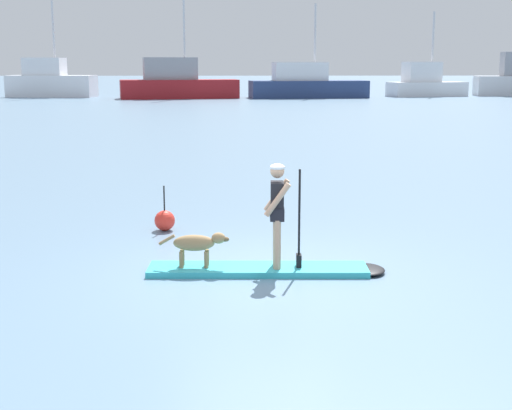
{
  "coord_description": "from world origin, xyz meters",
  "views": [
    {
      "loc": [
        -0.34,
        -10.82,
        3.26
      ],
      "look_at": [
        0.0,
        1.0,
        0.9
      ],
      "focal_mm": 49.53,
      "sensor_mm": 36.0,
      "label": 1
    }
  ],
  "objects_px": {
    "moored_boat_outer": "(425,83)",
    "moored_boat_center": "(177,83)",
    "person_paddler": "(278,208)",
    "marker_buoy": "(165,220)",
    "dog": "(197,244)",
    "moored_boat_starboard": "(306,84)",
    "paddleboard": "(272,269)",
    "moored_boat_port": "(50,82)"
  },
  "relations": [
    {
      "from": "moored_boat_outer",
      "to": "marker_buoy",
      "type": "height_order",
      "value": "moored_boat_outer"
    },
    {
      "from": "paddleboard",
      "to": "dog",
      "type": "height_order",
      "value": "dog"
    },
    {
      "from": "person_paddler",
      "to": "dog",
      "type": "height_order",
      "value": "person_paddler"
    },
    {
      "from": "paddleboard",
      "to": "moored_boat_starboard",
      "type": "height_order",
      "value": "moored_boat_starboard"
    },
    {
      "from": "marker_buoy",
      "to": "dog",
      "type": "bearing_deg",
      "value": -74.6
    },
    {
      "from": "person_paddler",
      "to": "moored_boat_center",
      "type": "xyz_separation_m",
      "value": [
        -6.34,
        58.9,
        0.43
      ]
    },
    {
      "from": "moored_boat_port",
      "to": "marker_buoy",
      "type": "bearing_deg",
      "value": -73.73
    },
    {
      "from": "paddleboard",
      "to": "marker_buoy",
      "type": "relative_size",
      "value": 4.17
    },
    {
      "from": "moored_boat_center",
      "to": "moored_boat_outer",
      "type": "distance_m",
      "value": 25.65
    },
    {
      "from": "dog",
      "to": "moored_boat_outer",
      "type": "xyz_separation_m",
      "value": [
        20.3,
        62.68,
        0.85
      ]
    },
    {
      "from": "moored_boat_starboard",
      "to": "marker_buoy",
      "type": "relative_size",
      "value": 13.06
    },
    {
      "from": "moored_boat_starboard",
      "to": "marker_buoy",
      "type": "height_order",
      "value": "moored_boat_starboard"
    },
    {
      "from": "moored_boat_starboard",
      "to": "moored_boat_outer",
      "type": "bearing_deg",
      "value": 13.31
    },
    {
      "from": "person_paddler",
      "to": "moored_boat_port",
      "type": "xyz_separation_m",
      "value": [
        -19.42,
        62.33,
        0.49
      ]
    },
    {
      "from": "moored_boat_center",
      "to": "marker_buoy",
      "type": "relative_size",
      "value": 13.33
    },
    {
      "from": "moored_boat_center",
      "to": "marker_buoy",
      "type": "height_order",
      "value": "moored_boat_center"
    },
    {
      "from": "moored_boat_starboard",
      "to": "marker_buoy",
      "type": "xyz_separation_m",
      "value": [
        -8.43,
        -56.76,
        -1.11
      ]
    },
    {
      "from": "dog",
      "to": "moored_boat_port",
      "type": "distance_m",
      "value": 64.89
    },
    {
      "from": "person_paddler",
      "to": "moored_boat_outer",
      "type": "height_order",
      "value": "moored_boat_outer"
    },
    {
      "from": "person_paddler",
      "to": "dog",
      "type": "distance_m",
      "value": 1.4
    },
    {
      "from": "person_paddler",
      "to": "paddleboard",
      "type": "bearing_deg",
      "value": 178.3
    },
    {
      "from": "moored_boat_starboard",
      "to": "dog",
      "type": "bearing_deg",
      "value": -97.28
    },
    {
      "from": "marker_buoy",
      "to": "paddleboard",
      "type": "bearing_deg",
      "value": -55.99
    },
    {
      "from": "paddleboard",
      "to": "moored_boat_center",
      "type": "relative_size",
      "value": 0.31
    },
    {
      "from": "person_paddler",
      "to": "moored_boat_starboard",
      "type": "height_order",
      "value": "moored_boat_starboard"
    },
    {
      "from": "moored_boat_port",
      "to": "moored_boat_outer",
      "type": "xyz_separation_m",
      "value": [
        38.44,
        0.38,
        -0.22
      ]
    },
    {
      "from": "moored_boat_outer",
      "to": "moored_boat_center",
      "type": "bearing_deg",
      "value": -171.45
    },
    {
      "from": "moored_boat_port",
      "to": "moored_boat_center",
      "type": "bearing_deg",
      "value": -14.7
    },
    {
      "from": "moored_boat_outer",
      "to": "marker_buoy",
      "type": "distance_m",
      "value": 63.38
    },
    {
      "from": "paddleboard",
      "to": "moored_boat_starboard",
      "type": "relative_size",
      "value": 0.32
    },
    {
      "from": "person_paddler",
      "to": "dog",
      "type": "bearing_deg",
      "value": 178.3
    },
    {
      "from": "marker_buoy",
      "to": "person_paddler",
      "type": "bearing_deg",
      "value": -54.87
    },
    {
      "from": "paddleboard",
      "to": "marker_buoy",
      "type": "height_order",
      "value": "marker_buoy"
    },
    {
      "from": "moored_boat_port",
      "to": "moored_boat_outer",
      "type": "height_order",
      "value": "moored_boat_port"
    },
    {
      "from": "dog",
      "to": "moored_boat_center",
      "type": "height_order",
      "value": "moored_boat_center"
    },
    {
      "from": "dog",
      "to": "moored_boat_starboard",
      "type": "relative_size",
      "value": 0.09
    },
    {
      "from": "person_paddler",
      "to": "dog",
      "type": "xyz_separation_m",
      "value": [
        -1.28,
        0.04,
        -0.58
      ]
    },
    {
      "from": "paddleboard",
      "to": "person_paddler",
      "type": "height_order",
      "value": "person_paddler"
    },
    {
      "from": "person_paddler",
      "to": "marker_buoy",
      "type": "height_order",
      "value": "person_paddler"
    },
    {
      "from": "moored_boat_port",
      "to": "moored_boat_center",
      "type": "height_order",
      "value": "moored_boat_port"
    },
    {
      "from": "moored_boat_center",
      "to": "marker_buoy",
      "type": "bearing_deg",
      "value": -85.65
    },
    {
      "from": "moored_boat_port",
      "to": "moored_boat_outer",
      "type": "distance_m",
      "value": 38.44
    }
  ]
}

